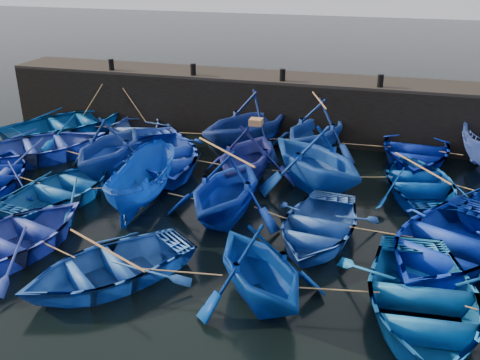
# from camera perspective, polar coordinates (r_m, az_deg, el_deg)

# --- Properties ---
(ground) EXTENTS (120.00, 120.00, 0.00)m
(ground) POSITION_cam_1_polar(r_m,az_deg,el_deg) (15.18, -3.40, -7.01)
(ground) COLOR black
(ground) RESTS_ON ground
(quay_wall) EXTENTS (26.00, 2.50, 2.50)m
(quay_wall) POSITION_cam_1_polar(r_m,az_deg,el_deg) (24.13, 4.89, 7.77)
(quay_wall) COLOR black
(quay_wall) RESTS_ON ground
(quay_top) EXTENTS (26.00, 2.50, 0.12)m
(quay_top) POSITION_cam_1_polar(r_m,az_deg,el_deg) (23.82, 4.99, 10.81)
(quay_top) COLOR black
(quay_top) RESTS_ON quay_wall
(bollard_0) EXTENTS (0.24, 0.24, 0.50)m
(bollard_0) POSITION_cam_1_polar(r_m,az_deg,el_deg) (25.69, -13.57, 11.88)
(bollard_0) COLOR black
(bollard_0) RESTS_ON quay_top
(bollard_1) EXTENTS (0.24, 0.24, 0.50)m
(bollard_1) POSITION_cam_1_polar(r_m,az_deg,el_deg) (24.00, -5.02, 11.66)
(bollard_1) COLOR black
(bollard_1) RESTS_ON quay_top
(bollard_2) EXTENTS (0.24, 0.24, 0.50)m
(bollard_2) POSITION_cam_1_polar(r_m,az_deg,el_deg) (22.89, 4.56, 11.12)
(bollard_2) COLOR black
(bollard_2) RESTS_ON quay_top
(bollard_3) EXTENTS (0.24, 0.24, 0.50)m
(bollard_3) POSITION_cam_1_polar(r_m,az_deg,el_deg) (22.45, 14.76, 10.20)
(bollard_3) COLOR black
(bollard_3) RESTS_ON quay_top
(boat_0) EXTENTS (6.56, 6.99, 1.18)m
(boat_0) POSITION_cam_1_polar(r_m,az_deg,el_deg) (25.11, -17.90, 5.77)
(boat_0) COLOR navy
(boat_0) RESTS_ON ground
(boat_1) EXTENTS (4.32, 5.22, 0.94)m
(boat_1) POSITION_cam_1_polar(r_m,az_deg,el_deg) (23.68, -11.27, 5.14)
(boat_1) COLOR blue
(boat_1) RESTS_ON ground
(boat_2) EXTENTS (5.99, 6.18, 2.49)m
(boat_2) POSITION_cam_1_polar(r_m,az_deg,el_deg) (21.99, 0.86, 6.30)
(boat_2) COLOR navy
(boat_2) RESTS_ON ground
(boat_3) EXTENTS (4.93, 5.30, 2.28)m
(boat_3) POSITION_cam_1_polar(r_m,az_deg,el_deg) (21.77, 8.14, 5.61)
(boat_3) COLOR #173D96
(boat_3) RESTS_ON ground
(boat_4) EXTENTS (4.06, 5.54, 1.12)m
(boat_4) POSITION_cam_1_polar(r_m,az_deg,el_deg) (21.89, 18.15, 3.16)
(boat_4) COLOR #00117A
(boat_4) RESTS_ON ground
(boat_6) EXTENTS (6.50, 6.55, 1.12)m
(boat_6) POSITION_cam_1_polar(r_m,az_deg,el_deg) (22.52, -20.64, 3.37)
(boat_6) COLOR #233DAF
(boat_6) RESTS_ON ground
(boat_7) EXTENTS (3.66, 4.24, 2.22)m
(boat_7) POSITION_cam_1_polar(r_m,az_deg,el_deg) (20.14, -13.73, 3.63)
(boat_7) COLOR navy
(boat_7) RESTS_ON ground
(boat_8) EXTENTS (6.63, 7.14, 1.21)m
(boat_8) POSITION_cam_1_polar(r_m,az_deg,el_deg) (20.35, -8.48, 2.73)
(boat_8) COLOR #1437C4
(boat_8) RESTS_ON ground
(boat_9) EXTENTS (3.79, 4.32, 2.16)m
(boat_9) POSITION_cam_1_polar(r_m,az_deg,el_deg) (18.82, 0.79, 2.82)
(boat_9) COLOR navy
(boat_9) RESTS_ON ground
(boat_10) EXTENTS (6.01, 5.98, 2.40)m
(boat_10) POSITION_cam_1_polar(r_m,az_deg,el_deg) (18.38, 8.11, 2.48)
(boat_10) COLOR #0D3EA4
(boat_10) RESTS_ON ground
(boat_11) EXTENTS (4.24, 5.27, 0.97)m
(boat_11) POSITION_cam_1_polar(r_m,az_deg,el_deg) (18.99, 18.63, -0.18)
(boat_11) COLOR navy
(boat_11) RESTS_ON ground
(boat_14) EXTENTS (4.11, 5.15, 0.96)m
(boat_14) POSITION_cam_1_polar(r_m,az_deg,el_deg) (18.47, -18.29, -0.82)
(boat_14) COLOR #0F4F9D
(boat_14) RESTS_ON ground
(boat_15) EXTENTS (1.88, 4.26, 1.61)m
(boat_15) POSITION_cam_1_polar(r_m,az_deg,el_deg) (17.41, -10.46, -0.29)
(boat_15) COLOR #0739A3
(boat_15) RESTS_ON ground
(boat_16) EXTENTS (3.89, 4.43, 2.20)m
(boat_16) POSITION_cam_1_polar(r_m,az_deg,el_deg) (16.09, -1.53, -0.73)
(boat_16) COLOR #072A9C
(boat_16) RESTS_ON ground
(boat_17) EXTENTS (3.53, 4.67, 0.92)m
(boat_17) POSITION_cam_1_polar(r_m,az_deg,el_deg) (15.38, 8.26, -4.85)
(boat_17) COLOR #1B4390
(boat_17) RESTS_ON ground
(boat_18) EXTENTS (5.97, 6.76, 1.16)m
(boat_18) POSITION_cam_1_polar(r_m,az_deg,el_deg) (15.24, 21.38, -6.10)
(boat_18) COLOR #0625B6
(boat_18) RESTS_ON ground
(boat_21) EXTENTS (4.67, 5.61, 1.00)m
(boat_21) POSITION_cam_1_polar(r_m,az_deg,el_deg) (15.75, -23.15, -5.74)
(boat_21) COLOR navy
(boat_21) RESTS_ON ground
(boat_22) EXTENTS (5.20, 5.43, 0.92)m
(boat_22) POSITION_cam_1_polar(r_m,az_deg,el_deg) (13.78, -13.96, -8.92)
(boat_22) COLOR #1A4DB6
(boat_22) RESTS_ON ground
(boat_23) EXTENTS (4.75, 4.82, 1.92)m
(boat_23) POSITION_cam_1_polar(r_m,az_deg,el_deg) (12.45, 2.08, -9.18)
(boat_23) COLOR navy
(boat_23) RESTS_ON ground
(boat_24) EXTENTS (4.21, 5.57, 1.09)m
(boat_24) POSITION_cam_1_polar(r_m,az_deg,el_deg) (12.75, 18.79, -11.96)
(boat_24) COLOR #084F96
(boat_24) RESTS_ON ground
(wooden_crate) EXTENTS (0.43, 0.41, 0.22)m
(wooden_crate) POSITION_cam_1_polar(r_m,az_deg,el_deg) (18.36, 1.72, 6.21)
(wooden_crate) COLOR #946641
(wooden_crate) RESTS_ON boat_9
(mooring_ropes) EXTENTS (17.67, 11.99, 2.10)m
(mooring_ropes) POSITION_cam_1_polar(r_m,az_deg,el_deg) (19.15, 0.34, 2.53)
(mooring_ropes) COLOR tan
(mooring_ropes) RESTS_ON ground
(loose_oars) EXTENTS (9.78, 12.74, 1.42)m
(loose_oars) POSITION_cam_1_polar(r_m,az_deg,el_deg) (16.93, 4.60, 2.34)
(loose_oars) COLOR #99724C
(loose_oars) RESTS_ON ground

